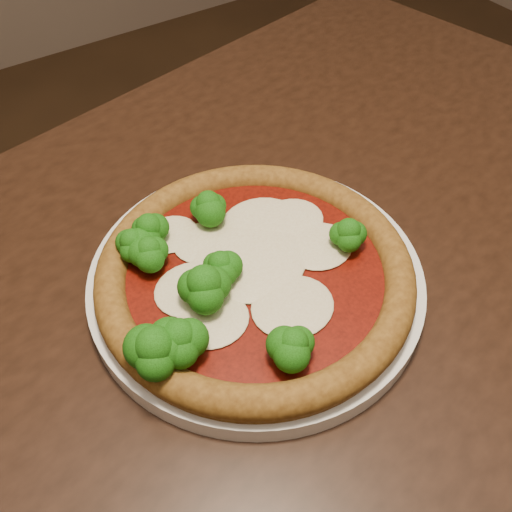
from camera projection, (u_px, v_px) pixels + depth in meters
floor at (342, 509)px, 1.11m from camera, size 4.00×4.00×0.00m
dining_table at (258, 413)px, 0.54m from camera, size 1.37×1.02×0.75m
plate at (256, 279)px, 0.51m from camera, size 0.30×0.30×0.02m
pizza at (247, 274)px, 0.48m from camera, size 0.27×0.27×0.06m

